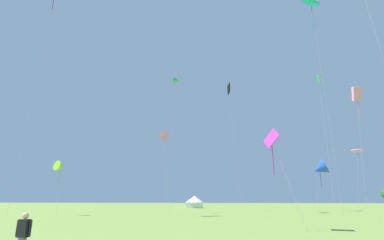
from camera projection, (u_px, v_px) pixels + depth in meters
The scene contains 12 objects.
kite_lime_delta at pixel (60, 167), 43.44m from camera, with size 2.51×2.93×7.91m.
kite_green_delta at pixel (177, 80), 64.85m from camera, with size 2.96×2.50×29.15m.
kite_pink_parafoil at pixel (358, 151), 54.23m from camera, with size 3.66×2.72×11.55m.
kite_cyan_parafoil at pixel (311, 2), 48.17m from camera, with size 4.13×3.22×34.92m.
kite_pink_diamond at pixel (164, 137), 51.23m from camera, with size 2.39×1.77×14.19m.
kite_blue_delta at pixel (320, 169), 59.08m from camera, with size 3.99×3.56×10.21m.
kite_pink_box at pixel (357, 94), 47.83m from camera, with size 2.60×2.40×20.58m.
kite_black_diamond at pixel (229, 90), 55.30m from camera, with size 1.67×2.74×24.30m.
kite_green_diamond at pixel (319, 84), 45.14m from camera, with size 0.49×1.56×21.42m.
kite_magenta_diamond at pixel (272, 140), 22.81m from camera, with size 2.42×1.66×7.80m.
person_spectator at pixel (22, 239), 9.92m from camera, with size 0.57×0.28×1.73m.
festival_tent_center at pixel (195, 201), 77.79m from camera, with size 4.92×4.92×3.20m.
Camera 1 is at (5.16, -5.71, 2.16)m, focal length 26.73 mm.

